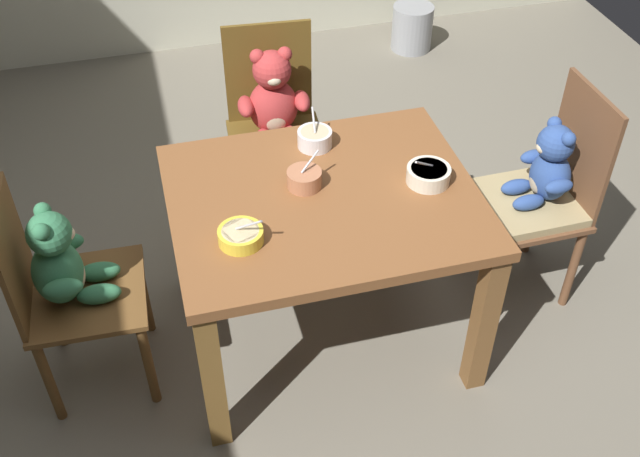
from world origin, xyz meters
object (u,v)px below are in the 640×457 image
at_px(porridge_bowl_terracotta_center, 304,178).
at_px(metal_pail, 412,27).
at_px(porridge_bowl_yellow_near_left, 241,236).
at_px(porridge_bowl_white_far_center, 315,138).
at_px(dining_table, 324,220).
at_px(porridge_bowl_cream_near_right, 428,174).
at_px(teddy_chair_near_left, 64,274).
at_px(teddy_chair_near_right, 543,185).
at_px(teddy_chair_far_center, 274,108).

distance_m(porridge_bowl_terracotta_center, metal_pail, 2.48).
height_order(porridge_bowl_terracotta_center, porridge_bowl_yellow_near_left, porridge_bowl_terracotta_center).
xyz_separation_m(porridge_bowl_terracotta_center, porridge_bowl_yellow_near_left, (-0.27, -0.23, -0.01)).
bearing_deg(porridge_bowl_white_far_center, dining_table, -98.50).
height_order(dining_table, porridge_bowl_terracotta_center, porridge_bowl_terracotta_center).
distance_m(porridge_bowl_yellow_near_left, porridge_bowl_cream_near_right, 0.71).
relative_size(dining_table, teddy_chair_near_left, 1.25).
xyz_separation_m(teddy_chair_near_right, porridge_bowl_white_far_center, (-0.86, 0.24, 0.21)).
bearing_deg(teddy_chair_near_left, teddy_chair_far_center, 43.37).
distance_m(porridge_bowl_white_far_center, porridge_bowl_yellow_near_left, 0.58).
xyz_separation_m(teddy_chair_near_left, porridge_bowl_yellow_near_left, (0.59, -0.18, 0.20)).
height_order(teddy_chair_near_right, porridge_bowl_yellow_near_left, teddy_chair_near_right).
bearing_deg(porridge_bowl_yellow_near_left, teddy_chair_near_left, 163.16).
bearing_deg(dining_table, porridge_bowl_terracotta_center, 128.03).
xyz_separation_m(teddy_chair_far_center, porridge_bowl_terracotta_center, (-0.04, -0.74, 0.18)).
distance_m(teddy_chair_near_right, porridge_bowl_white_far_center, 0.91).
bearing_deg(porridge_bowl_cream_near_right, dining_table, 177.03).
distance_m(porridge_bowl_yellow_near_left, metal_pail, 2.80).
distance_m(porridge_bowl_cream_near_right, metal_pail, 2.38).
xyz_separation_m(dining_table, teddy_chair_near_left, (-0.91, 0.02, -0.06)).
bearing_deg(teddy_chair_near_right, porridge_bowl_terracotta_center, -1.66).
bearing_deg(metal_pail, porridge_bowl_white_far_center, -120.90).
bearing_deg(teddy_chair_far_center, porridge_bowl_terracotta_center, 0.93).
xyz_separation_m(teddy_chair_far_center, porridge_bowl_white_far_center, (0.05, -0.52, 0.18)).
relative_size(teddy_chair_near_left, porridge_bowl_cream_near_right, 5.49).
bearing_deg(teddy_chair_near_right, teddy_chair_near_left, 0.25).
bearing_deg(teddy_chair_far_center, porridge_bowl_yellow_near_left, -13.38).
height_order(porridge_bowl_white_far_center, porridge_bowl_terracotta_center, porridge_bowl_white_far_center).
bearing_deg(dining_table, teddy_chair_near_right, 3.42).
bearing_deg(porridge_bowl_terracotta_center, teddy_chair_near_left, -176.74).
bearing_deg(teddy_chair_near_left, porridge_bowl_white_far_center, 18.08).
distance_m(dining_table, teddy_chair_far_center, 0.81).
height_order(porridge_bowl_yellow_near_left, metal_pail, porridge_bowl_yellow_near_left).
distance_m(dining_table, porridge_bowl_white_far_center, 0.33).
xyz_separation_m(teddy_chair_near_right, porridge_bowl_yellow_near_left, (-1.22, -0.21, 0.20)).
bearing_deg(dining_table, porridge_bowl_yellow_near_left, -153.16).
distance_m(teddy_chair_far_center, porridge_bowl_yellow_near_left, 1.03).
height_order(teddy_chair_near_left, teddy_chair_far_center, teddy_chair_far_center).
xyz_separation_m(porridge_bowl_white_far_center, porridge_bowl_terracotta_center, (-0.10, -0.22, -0.00)).
distance_m(teddy_chair_far_center, porridge_bowl_white_far_center, 0.55).
bearing_deg(porridge_bowl_yellow_near_left, dining_table, 26.84).
relative_size(teddy_chair_near_right, teddy_chair_far_center, 1.03).
relative_size(dining_table, teddy_chair_near_right, 1.16).
distance_m(dining_table, porridge_bowl_cream_near_right, 0.40).
relative_size(porridge_bowl_white_far_center, porridge_bowl_terracotta_center, 1.11).
bearing_deg(porridge_bowl_terracotta_center, porridge_bowl_white_far_center, 66.98).
bearing_deg(porridge_bowl_cream_near_right, metal_pail, 70.20).
distance_m(teddy_chair_near_left, metal_pail, 2.99).
height_order(teddy_chair_near_right, porridge_bowl_terracotta_center, teddy_chair_near_right).
bearing_deg(dining_table, teddy_chair_near_left, 178.89).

